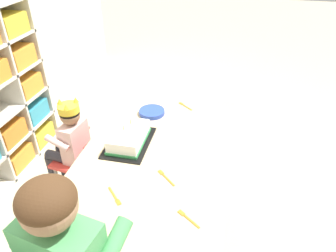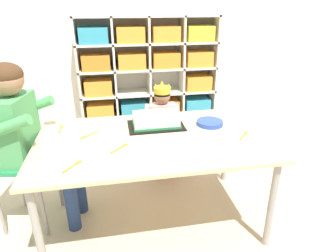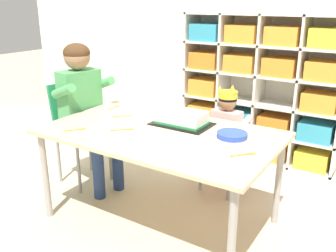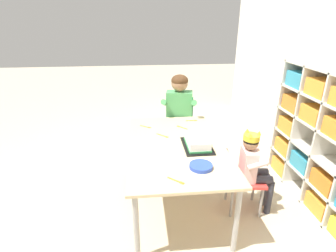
% 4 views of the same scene
% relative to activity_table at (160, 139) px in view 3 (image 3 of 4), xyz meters
% --- Properties ---
extents(ground, '(16.00, 16.00, 0.00)m').
position_rel_activity_table_xyz_m(ground, '(0.00, 0.00, -0.57)').
color(ground, beige).
extents(classroom_back_wall, '(5.78, 0.10, 2.64)m').
position_rel_activity_table_xyz_m(classroom_back_wall, '(0.00, 1.57, 0.75)').
color(classroom_back_wall, silver).
rests_on(classroom_back_wall, ground).
extents(storage_cubby_shelf, '(1.40, 0.30, 1.28)m').
position_rel_activity_table_xyz_m(storage_cubby_shelf, '(0.16, 1.36, 0.07)').
color(storage_cubby_shelf, silver).
rests_on(storage_cubby_shelf, ground).
extents(activity_table, '(1.42, 0.86, 0.62)m').
position_rel_activity_table_xyz_m(activity_table, '(0.00, 0.00, 0.00)').
color(activity_table, '#D1B789').
rests_on(activity_table, ground).
extents(classroom_chair_blue, '(0.34, 0.38, 0.57)m').
position_rel_activity_table_xyz_m(classroom_chair_blue, '(0.16, 0.57, -0.23)').
color(classroom_chair_blue, red).
rests_on(classroom_chair_blue, ground).
extents(child_with_crown, '(0.31, 0.32, 0.80)m').
position_rel_activity_table_xyz_m(child_with_crown, '(0.17, 0.67, -0.07)').
color(child_with_crown, beige).
rests_on(child_with_crown, ground).
extents(classroom_chair_adult_side, '(0.41, 0.41, 0.78)m').
position_rel_activity_table_xyz_m(classroom_chair_adult_side, '(-0.87, 0.15, -0.08)').
color(classroom_chair_adult_side, '#238451').
rests_on(classroom_chair_adult_side, ground).
extents(adult_helper_seated, '(0.46, 0.44, 1.09)m').
position_rel_activity_table_xyz_m(adult_helper_seated, '(-0.75, 0.13, 0.12)').
color(adult_helper_seated, '#4C9E5B').
rests_on(adult_helper_seated, ground).
extents(birthday_cake_on_tray, '(0.38, 0.25, 0.13)m').
position_rel_activity_table_xyz_m(birthday_cake_on_tray, '(0.05, 0.18, 0.09)').
color(birthday_cake_on_tray, black).
rests_on(birthday_cake_on_tray, activity_table).
extents(paper_plate_stack, '(0.18, 0.18, 0.03)m').
position_rel_activity_table_xyz_m(paper_plate_stack, '(0.42, 0.14, 0.07)').
color(paper_plate_stack, blue).
rests_on(paper_plate_stack, activity_table).
extents(paper_napkin_square, '(0.13, 0.13, 0.00)m').
position_rel_activity_table_xyz_m(paper_napkin_square, '(0.14, -0.30, 0.05)').
color(paper_napkin_square, white).
rests_on(paper_napkin_square, activity_table).
extents(fork_scattered_mid_table, '(0.02, 0.13, 0.00)m').
position_rel_activity_table_xyz_m(fork_scattered_mid_table, '(-0.58, 0.26, 0.05)').
color(fork_scattered_mid_table, orange).
rests_on(fork_scattered_mid_table, activity_table).
extents(fork_near_cake_tray, '(0.11, 0.11, 0.00)m').
position_rel_activity_table_xyz_m(fork_near_cake_tray, '(-0.20, -0.10, 0.05)').
color(fork_near_cake_tray, orange).
rests_on(fork_near_cake_tray, activity_table).
extents(fork_by_napkin, '(0.09, 0.12, 0.00)m').
position_rel_activity_table_xyz_m(fork_by_napkin, '(-0.45, -0.26, 0.05)').
color(fork_by_napkin, orange).
rests_on(fork_by_napkin, activity_table).
extents(fork_near_child_seat, '(0.11, 0.10, 0.00)m').
position_rel_activity_table_xyz_m(fork_near_child_seat, '(-0.40, 0.11, 0.05)').
color(fork_near_child_seat, orange).
rests_on(fork_near_child_seat, activity_table).
extents(fork_at_table_front_edge, '(0.10, 0.12, 0.00)m').
position_rel_activity_table_xyz_m(fork_at_table_front_edge, '(0.58, -0.07, 0.05)').
color(fork_at_table_front_edge, orange).
rests_on(fork_at_table_front_edge, activity_table).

